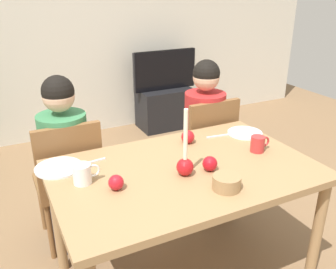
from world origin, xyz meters
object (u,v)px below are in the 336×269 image
at_px(person_right_child, 204,139).
at_px(bowl_walnuts, 227,182).
at_px(person_left_child, 67,167).
at_px(mug_right, 258,144).
at_px(mug_left, 83,174).
at_px(apple_by_left_plate, 210,164).
at_px(tv_stand, 165,108).
at_px(tv, 165,70).
at_px(candle_centerpiece, 185,162).
at_px(plate_right, 245,133).
at_px(chair_left, 69,177).
at_px(apple_near_candle, 188,137).
at_px(chair_right, 206,147).
at_px(dining_table, 184,182).
at_px(apple_by_right_mug, 116,182).
at_px(plate_left, 58,168).

bearing_deg(person_right_child, bowl_walnuts, -115.92).
bearing_deg(person_left_child, mug_right, -33.07).
height_order(mug_left, apple_by_left_plate, mug_left).
distance_m(person_right_child, tv_stand, 1.76).
relative_size(person_left_child, tv_stand, 1.83).
height_order(person_left_child, tv_stand, person_left_child).
relative_size(person_right_child, tv, 1.48).
xyz_separation_m(candle_centerpiece, plate_right, (0.62, 0.30, -0.07)).
distance_m(chair_left, candle_centerpiece, 0.88).
distance_m(mug_left, mug_right, 1.01).
bearing_deg(tv_stand, apple_near_candle, -112.32).
distance_m(chair_right, candle_centerpiece, 0.92).
bearing_deg(candle_centerpiece, mug_left, 162.84).
height_order(chair_right, mug_left, chair_right).
bearing_deg(mug_right, apple_near_candle, 137.41).
height_order(tv, apple_near_candle, tv).
distance_m(chair_left, plate_right, 1.18).
height_order(dining_table, tv, tv).
bearing_deg(chair_left, apple_by_right_mug, -80.47).
height_order(apple_by_left_plate, apple_by_right_mug, apple_by_left_plate).
xyz_separation_m(dining_table, mug_right, (0.49, -0.01, 0.13)).
relative_size(plate_left, apple_by_right_mug, 3.29).
xyz_separation_m(person_left_child, mug_left, (-0.02, -0.55, 0.23)).
bearing_deg(mug_right, tv, 77.33).
distance_m(mug_right, apple_by_left_plate, 0.39).
distance_m(person_right_child, mug_left, 1.21).
relative_size(bowl_walnuts, apple_near_candle, 1.67).
bearing_deg(candle_centerpiece, person_left_child, 123.98).
distance_m(person_right_child, plate_left, 1.20).
relative_size(candle_centerpiece, mug_left, 2.62).
bearing_deg(person_left_child, chair_left, -90.00).
xyz_separation_m(chair_right, person_left_child, (-1.03, 0.03, 0.06)).
height_order(apple_near_candle, apple_by_left_plate, apple_near_candle).
distance_m(chair_left, apple_by_left_plate, 0.96).
height_order(person_right_child, mug_right, person_right_child).
xyz_separation_m(chair_left, person_right_child, (1.03, 0.03, 0.06)).
bearing_deg(dining_table, apple_near_candle, 57.85).
bearing_deg(plate_right, tv_stand, 78.46).
xyz_separation_m(tv, apple_by_right_mug, (-1.40, -2.34, 0.08)).
bearing_deg(candle_centerpiece, chair_left, 125.24).
bearing_deg(bowl_walnuts, person_left_child, 122.65).
bearing_deg(mug_right, mug_left, 174.61).
xyz_separation_m(chair_right, mug_right, (-0.04, -0.61, 0.29)).
distance_m(plate_right, apple_by_right_mug, 1.02).
bearing_deg(apple_by_left_plate, person_right_child, 60.02).
bearing_deg(apple_near_candle, dining_table, -122.15).
relative_size(tv, mug_right, 6.25).
bearing_deg(candle_centerpiece, tv, 66.28).
xyz_separation_m(dining_table, chair_right, (0.52, 0.61, -0.15)).
relative_size(tv, plate_right, 3.50).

